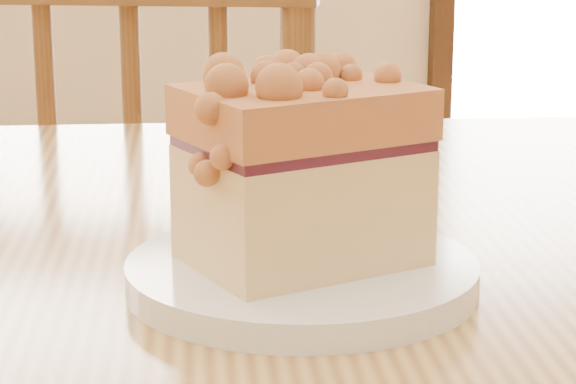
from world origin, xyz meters
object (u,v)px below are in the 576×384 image
Objects in this scene: cafe_chair_main at (169,318)px; cafe_table_main at (298,368)px; plate at (302,275)px; cake_slice at (304,165)px.

cafe_table_main is at bearing 111.44° from cafe_chair_main.
cafe_chair_main reaches higher than plate.
cafe_chair_main is at bearing 100.56° from cafe_table_main.
plate is (-0.03, -0.12, 0.11)m from cafe_table_main.
cafe_chair_main is 0.77m from cake_slice.
plate is at bearing 94.83° from cake_slice.
plate is 1.39× the size of cake_slice.
cake_slice reaches higher than cafe_table_main.
plate is (-0.03, -0.69, 0.28)m from cafe_chair_main.
cafe_chair_main is 0.75m from plate.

